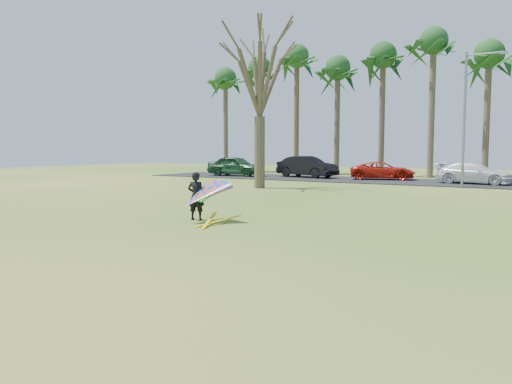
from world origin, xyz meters
The scene contains 16 objects.
ground centered at (0.00, 0.00, 0.00)m, with size 100.00×100.00×0.00m, color #235B13.
parking_strip centered at (0.00, 25.00, 0.03)m, with size 46.00×7.00×0.06m, color black.
palm_0 centered at (-22.00, 31.00, 9.17)m, with size 4.84×4.84×10.84m.
palm_1 centered at (-18.00, 31.00, 9.85)m, with size 4.84×4.84×11.54m.
palm_2 centered at (-14.00, 31.00, 10.52)m, with size 4.84×4.84×12.24m.
palm_3 centered at (-10.00, 31.00, 9.17)m, with size 4.84×4.84×10.84m.
palm_4 centered at (-6.00, 31.00, 9.85)m, with size 4.84×4.84×11.54m.
palm_5 centered at (-2.00, 31.00, 10.52)m, with size 4.84×4.84×12.24m.
palm_6 centered at (2.00, 31.00, 9.17)m, with size 4.84×4.84×10.84m.
bare_tree_left centered at (-8.00, 15.00, 6.92)m, with size 6.60×6.60×9.70m.
streetlight centered at (2.16, 22.00, 4.46)m, with size 2.28×0.18×8.00m.
car_0 centered at (-16.11, 24.28, 0.89)m, with size 1.96×4.86×1.66m, color #1A4324.
car_1 centered at (-10.14, 25.51, 0.89)m, with size 1.77×5.06×1.67m, color black.
car_2 centered at (-4.19, 25.96, 0.71)m, with size 2.15×4.66×1.29m, color red.
car_3 centered at (2.23, 24.76, 0.74)m, with size 1.90×4.67×1.35m, color white.
kite_flyer centered at (-2.34, 2.47, 0.84)m, with size 2.13×2.39×2.02m.
Camera 1 is at (7.55, -9.90, 2.33)m, focal length 35.00 mm.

